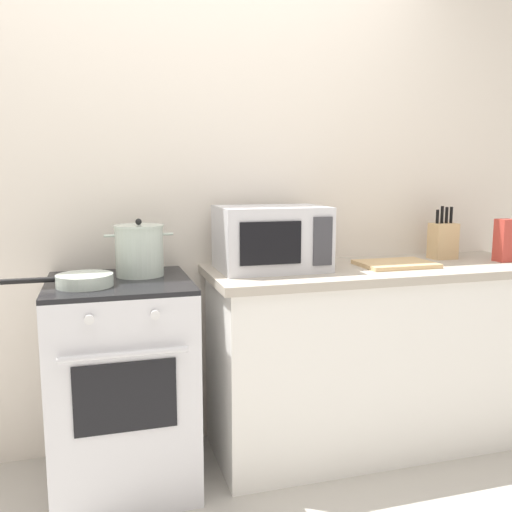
{
  "coord_description": "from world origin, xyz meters",
  "views": [
    {
      "loc": [
        -0.42,
        -1.75,
        1.37
      ],
      "look_at": [
        0.26,
        0.6,
        1.0
      ],
      "focal_mm": 38.21,
      "sensor_mm": 36.0,
      "label": 1
    }
  ],
  "objects_px": {
    "cutting_board": "(396,264)",
    "knife_block": "(443,240)",
    "stove": "(123,383)",
    "frying_pan": "(83,280)",
    "microwave": "(271,238)",
    "stock_pot": "(139,250)",
    "pasta_box": "(504,240)"
  },
  "relations": [
    {
      "from": "stove",
      "to": "microwave",
      "type": "height_order",
      "value": "microwave"
    },
    {
      "from": "microwave",
      "to": "cutting_board",
      "type": "xyz_separation_m",
      "value": [
        0.62,
        -0.08,
        -0.14
      ]
    },
    {
      "from": "frying_pan",
      "to": "cutting_board",
      "type": "bearing_deg",
      "value": 3.36
    },
    {
      "from": "cutting_board",
      "to": "knife_block",
      "type": "bearing_deg",
      "value": 21.1
    },
    {
      "from": "frying_pan",
      "to": "pasta_box",
      "type": "height_order",
      "value": "pasta_box"
    },
    {
      "from": "frying_pan",
      "to": "pasta_box",
      "type": "relative_size",
      "value": 1.94
    },
    {
      "from": "knife_block",
      "to": "stock_pot",
      "type": "bearing_deg",
      "value": -178.18
    },
    {
      "from": "stove",
      "to": "cutting_board",
      "type": "relative_size",
      "value": 2.56
    },
    {
      "from": "stove",
      "to": "knife_block",
      "type": "distance_m",
      "value": 1.79
    },
    {
      "from": "pasta_box",
      "to": "knife_block",
      "type": "bearing_deg",
      "value": 145.51
    },
    {
      "from": "stock_pot",
      "to": "cutting_board",
      "type": "distance_m",
      "value": 1.24
    },
    {
      "from": "stock_pot",
      "to": "microwave",
      "type": "relative_size",
      "value": 0.6
    },
    {
      "from": "stock_pot",
      "to": "microwave",
      "type": "height_order",
      "value": "microwave"
    },
    {
      "from": "microwave",
      "to": "stock_pot",
      "type": "bearing_deg",
      "value": 178.94
    },
    {
      "from": "frying_pan",
      "to": "microwave",
      "type": "xyz_separation_m",
      "value": [
        0.85,
        0.16,
        0.12
      ]
    },
    {
      "from": "stove",
      "to": "frying_pan",
      "type": "height_order",
      "value": "frying_pan"
    },
    {
      "from": "stock_pot",
      "to": "knife_block",
      "type": "height_order",
      "value": "knife_block"
    },
    {
      "from": "stock_pot",
      "to": "knife_block",
      "type": "distance_m",
      "value": 1.59
    },
    {
      "from": "microwave",
      "to": "pasta_box",
      "type": "height_order",
      "value": "microwave"
    },
    {
      "from": "cutting_board",
      "to": "frying_pan",
      "type": "bearing_deg",
      "value": -176.64
    },
    {
      "from": "cutting_board",
      "to": "knife_block",
      "type": "xyz_separation_m",
      "value": [
        0.36,
        0.14,
        0.09
      ]
    },
    {
      "from": "stock_pot",
      "to": "knife_block",
      "type": "xyz_separation_m",
      "value": [
        1.59,
        0.05,
        -0.01
      ]
    },
    {
      "from": "frying_pan",
      "to": "cutting_board",
      "type": "relative_size",
      "value": 1.18
    },
    {
      "from": "stock_pot",
      "to": "knife_block",
      "type": "bearing_deg",
      "value": 1.82
    },
    {
      "from": "stove",
      "to": "knife_block",
      "type": "height_order",
      "value": "knife_block"
    },
    {
      "from": "stock_pot",
      "to": "knife_block",
      "type": "relative_size",
      "value": 1.07
    },
    {
      "from": "knife_block",
      "to": "stove",
      "type": "bearing_deg",
      "value": -175.23
    },
    {
      "from": "stock_pot",
      "to": "microwave",
      "type": "bearing_deg",
      "value": -1.06
    },
    {
      "from": "knife_block",
      "to": "microwave",
      "type": "bearing_deg",
      "value": -176.4
    },
    {
      "from": "stock_pot",
      "to": "cutting_board",
      "type": "bearing_deg",
      "value": -4.15
    },
    {
      "from": "stock_pot",
      "to": "cutting_board",
      "type": "height_order",
      "value": "stock_pot"
    },
    {
      "from": "microwave",
      "to": "pasta_box",
      "type": "bearing_deg",
      "value": -5.01
    }
  ]
}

